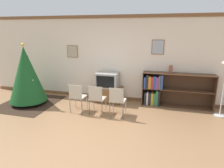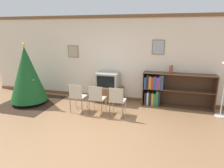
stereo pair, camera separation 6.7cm
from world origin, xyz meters
The scene contains 11 objects.
ground_plane centered at (0.00, 0.00, 0.00)m, with size 24.00×24.00×0.00m, color #936B47.
wall_back centered at (0.00, 2.60, 1.35)m, with size 9.19×0.11×2.70m.
area_rug centered at (-2.44, 1.44, 0.00)m, with size 1.64×1.84×0.01m.
christmas_tree centered at (-2.44, 1.44, 0.94)m, with size 1.12×1.12×1.88m.
tv_console centered at (-0.10, 2.27, 0.24)m, with size 0.93×0.53×0.48m.
television centered at (-0.10, 2.27, 0.71)m, with size 0.69×0.52×0.47m.
folding_chair_left centered at (-0.68, 1.20, 0.47)m, with size 0.40×0.40×0.82m.
folding_chair_center centered at (-0.10, 1.20, 0.47)m, with size 0.40×0.40×0.82m.
folding_chair_right centered at (0.47, 1.20, 0.47)m, with size 0.40×0.40×0.82m.
bookshelf centered at (1.65, 2.37, 0.50)m, with size 2.05×0.36×1.02m.
vase centered at (1.79, 2.34, 1.14)m, with size 0.11×0.11×0.23m.
Camera 2 is at (1.68, -3.60, 2.26)m, focal length 32.00 mm.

